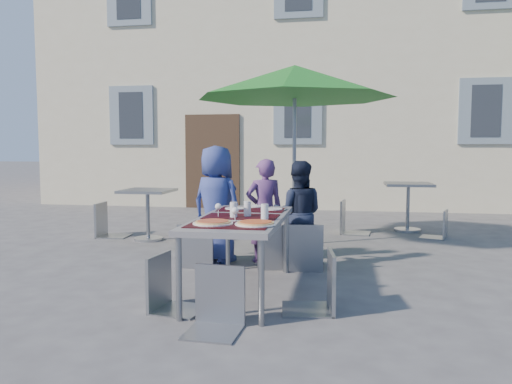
% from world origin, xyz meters
% --- Properties ---
extents(ground, '(90.00, 90.00, 0.00)m').
position_xyz_m(ground, '(0.00, 0.00, 0.00)').
color(ground, '#47474A').
rests_on(ground, ground).
extents(building, '(13.60, 8.20, 11.10)m').
position_xyz_m(building, '(-0.00, 11.50, 4.85)').
color(building, '#BCB597').
rests_on(building, ground).
extents(dining_table, '(0.80, 1.85, 0.76)m').
position_xyz_m(dining_table, '(0.09, 0.76, 0.70)').
color(dining_table, '#4D4D52').
rests_on(dining_table, ground).
extents(pizza_near_left, '(0.35, 0.35, 0.03)m').
position_xyz_m(pizza_near_left, '(-0.06, 0.24, 0.77)').
color(pizza_near_left, white).
rests_on(pizza_near_left, dining_table).
extents(pizza_near_right, '(0.36, 0.36, 0.03)m').
position_xyz_m(pizza_near_right, '(0.32, 0.26, 0.77)').
color(pizza_near_right, white).
rests_on(pizza_near_right, dining_table).
extents(glassware, '(0.54, 0.42, 0.15)m').
position_xyz_m(glassware, '(0.13, 0.67, 0.83)').
color(glassware, silver).
rests_on(glassware, dining_table).
extents(place_settings, '(0.66, 0.46, 0.01)m').
position_xyz_m(place_settings, '(0.09, 1.42, 0.76)').
color(place_settings, white).
rests_on(place_settings, dining_table).
extents(child_0, '(0.82, 0.68, 1.44)m').
position_xyz_m(child_0, '(-0.49, 2.04, 0.72)').
color(child_0, '#313F87').
rests_on(child_0, ground).
extents(child_1, '(0.55, 0.46, 1.28)m').
position_xyz_m(child_1, '(0.09, 2.15, 0.64)').
color(child_1, '#5F3873').
rests_on(child_1, ground).
extents(child_2, '(0.63, 0.38, 1.26)m').
position_xyz_m(child_2, '(0.52, 2.02, 0.63)').
color(child_2, '#171D32').
rests_on(child_2, ground).
extents(chair_0, '(0.46, 0.46, 0.99)m').
position_xyz_m(chair_0, '(-0.64, 1.73, 0.58)').
color(chair_0, gray).
rests_on(chair_0, ground).
extents(chair_1, '(0.52, 0.53, 1.00)m').
position_xyz_m(chair_1, '(0.28, 1.83, 0.59)').
color(chair_1, gray).
rests_on(chair_1, ground).
extents(chair_2, '(0.52, 0.53, 1.04)m').
position_xyz_m(chair_2, '(0.59, 1.80, 0.61)').
color(chair_2, gray).
rests_on(chair_2, ground).
extents(chair_3, '(0.47, 0.46, 0.92)m').
position_xyz_m(chair_3, '(-0.44, 0.16, 0.54)').
color(chair_3, gray).
rests_on(chair_3, ground).
extents(chair_4, '(0.49, 0.49, 0.98)m').
position_xyz_m(chair_4, '(0.86, 0.36, 0.58)').
color(chair_4, gray).
rests_on(chair_4, ground).
extents(chair_5, '(0.43, 0.43, 0.92)m').
position_xyz_m(chair_5, '(0.09, -0.22, 0.54)').
color(chair_5, gray).
rests_on(chair_5, ground).
extents(patio_umbrella, '(2.85, 2.85, 2.59)m').
position_xyz_m(patio_umbrella, '(0.35, 3.27, 2.33)').
color(patio_umbrella, '#AFB3B7').
rests_on(patio_umbrella, ground).
extents(cafe_table_0, '(0.73, 0.73, 0.78)m').
position_xyz_m(cafe_table_0, '(-1.90, 3.27, 0.55)').
color(cafe_table_0, '#AFB3B7').
rests_on(cafe_table_0, ground).
extents(bg_chair_l_0, '(0.49, 0.49, 1.03)m').
position_xyz_m(bg_chair_l_0, '(-2.66, 3.46, 0.61)').
color(bg_chair_l_0, gray).
rests_on(bg_chair_l_0, ground).
extents(bg_chair_r_0, '(0.44, 0.44, 0.84)m').
position_xyz_m(bg_chair_r_0, '(-0.98, 3.54, 0.48)').
color(bg_chair_r_0, gray).
rests_on(bg_chair_r_0, ground).
extents(cafe_table_1, '(0.77, 0.77, 0.83)m').
position_xyz_m(cafe_table_1, '(2.13, 4.83, 0.59)').
color(cafe_table_1, '#AFB3B7').
rests_on(cafe_table_1, ground).
extents(bg_chair_l_1, '(0.52, 0.51, 1.04)m').
position_xyz_m(bg_chair_l_1, '(1.15, 4.45, 0.61)').
color(bg_chair_l_1, gray).
rests_on(bg_chair_l_1, ground).
extents(bg_chair_r_1, '(0.48, 0.48, 0.85)m').
position_xyz_m(bg_chair_r_1, '(2.54, 4.22, 0.49)').
color(bg_chair_r_1, '#8F959A').
rests_on(bg_chair_r_1, ground).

